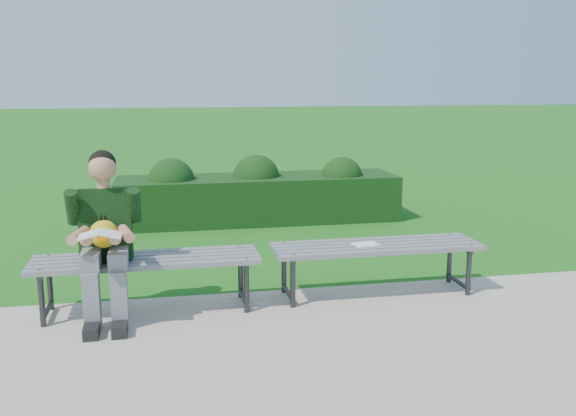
{
  "coord_description": "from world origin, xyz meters",
  "views": [
    {
      "loc": [
        -0.55,
        -5.39,
        1.86
      ],
      "look_at": [
        0.48,
        -0.18,
        0.8
      ],
      "focal_mm": 40.0,
      "sensor_mm": 36.0,
      "label": 1
    }
  ],
  "objects_px": {
    "bench_left": "(146,264)",
    "paper_sheet": "(365,244)",
    "hedge": "(256,194)",
    "seated_boy": "(105,232)",
    "bench_right": "(376,250)"
  },
  "relations": [
    {
      "from": "hedge",
      "to": "paper_sheet",
      "type": "xyz_separation_m",
      "value": [
        0.47,
        -3.25,
        0.11
      ]
    },
    {
      "from": "hedge",
      "to": "bench_left",
      "type": "distance_m",
      "value": 3.58
    },
    {
      "from": "hedge",
      "to": "bench_left",
      "type": "height_order",
      "value": "hedge"
    },
    {
      "from": "bench_right",
      "to": "seated_boy",
      "type": "height_order",
      "value": "seated_boy"
    },
    {
      "from": "bench_right",
      "to": "paper_sheet",
      "type": "height_order",
      "value": "bench_right"
    },
    {
      "from": "hedge",
      "to": "seated_boy",
      "type": "height_order",
      "value": "seated_boy"
    },
    {
      "from": "bench_left",
      "to": "paper_sheet",
      "type": "bearing_deg",
      "value": 1.46
    },
    {
      "from": "bench_left",
      "to": "paper_sheet",
      "type": "xyz_separation_m",
      "value": [
        1.85,
        0.05,
        0.06
      ]
    },
    {
      "from": "hedge",
      "to": "seated_boy",
      "type": "bearing_deg",
      "value": -116.38
    },
    {
      "from": "hedge",
      "to": "bench_right",
      "type": "relative_size",
      "value": 2.07
    },
    {
      "from": "hedge",
      "to": "seated_boy",
      "type": "xyz_separation_m",
      "value": [
        -1.68,
        -3.39,
        0.35
      ]
    },
    {
      "from": "seated_boy",
      "to": "bench_right",
      "type": "bearing_deg",
      "value": 3.53
    },
    {
      "from": "bench_left",
      "to": "seated_boy",
      "type": "distance_m",
      "value": 0.43
    },
    {
      "from": "seated_boy",
      "to": "paper_sheet",
      "type": "xyz_separation_m",
      "value": [
        2.15,
        0.14,
        -0.24
      ]
    },
    {
      "from": "hedge",
      "to": "bench_right",
      "type": "height_order",
      "value": "hedge"
    }
  ]
}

